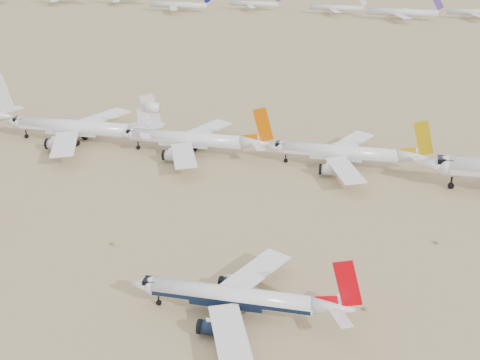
{
  "coord_description": "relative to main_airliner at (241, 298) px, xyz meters",
  "views": [
    {
      "loc": [
        25.52,
        -103.9,
        69.36
      ],
      "look_at": [
        -7.78,
        39.7,
        7.0
      ],
      "focal_mm": 50.0,
      "sensor_mm": 36.0,
      "label": 1
    }
  ],
  "objects": [
    {
      "name": "desert_scrub",
      "position": [
        -29.81,
        -18.68,
        -3.54
      ],
      "size": [
        219.83,
        121.67,
        0.63
      ],
      "color": "brown",
      "rests_on": "ground"
    },
    {
      "name": "row2_white_trijet",
      "position": [
        -67.39,
        78.87,
        1.15
      ],
      "size": [
        48.49,
        47.39,
        17.18
      ],
      "color": "silver",
      "rests_on": "ground"
    },
    {
      "name": "ground",
      "position": [
        -2.9,
        5.39,
        -3.83
      ],
      "size": [
        7000.0,
        7000.0,
        0.0
      ],
      "primitive_type": "plane",
      "color": "#8B7651",
      "rests_on": "ground"
    },
    {
      "name": "distant_storage_row",
      "position": [
        -47.05,
        341.66,
        0.48
      ],
      "size": [
        471.11,
        64.06,
        14.59
      ],
      "color": "silver",
      "rests_on": "ground"
    },
    {
      "name": "row2_orange_tail",
      "position": [
        -32.06,
        77.29,
        0.58
      ],
      "size": [
        44.06,
        43.1,
        15.72
      ],
      "color": "silver",
      "rests_on": "ground"
    },
    {
      "name": "row2_gold_tail",
      "position": [
        12.24,
        76.62,
        0.44
      ],
      "size": [
        42.92,
        41.98,
        15.28
      ],
      "color": "silver",
      "rests_on": "ground"
    },
    {
      "name": "main_airliner",
      "position": [
        0.0,
        0.0,
        0.0
      ],
      "size": [
        39.47,
        38.55,
        13.93
      ],
      "color": "silver",
      "rests_on": "ground"
    }
  ]
}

